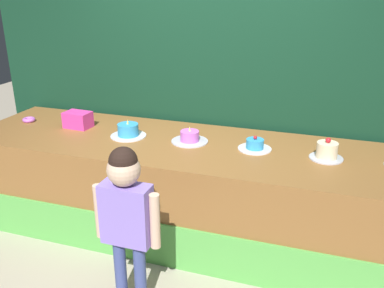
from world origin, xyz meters
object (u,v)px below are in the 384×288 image
cake_center (255,145)px  donut (29,120)px  child_figure (126,209)px  pink_box (78,120)px  cake_left (190,137)px  cake_right (327,151)px  cake_far_left (128,131)px

cake_center → donut: bearing=179.3°
child_figure → cake_center: 1.27m
donut → cake_center: cake_center is taller
child_figure → cake_center: (0.63, 1.10, 0.11)m
pink_box → donut: (-0.57, -0.00, -0.06)m
child_figure → donut: (-1.64, 1.13, 0.10)m
donut → cake_left: bearing=-1.0°
child_figure → cake_right: (1.19, 1.08, 0.14)m
pink_box → donut: pink_box is taller
cake_left → cake_center: size_ratio=1.15×
pink_box → cake_left: 1.13m
donut → cake_center: size_ratio=0.44×
donut → cake_left: size_ratio=0.38×
child_figure → cake_left: bearing=86.9°
child_figure → cake_far_left: 1.17m
donut → cake_center: (2.27, -0.03, 0.02)m
donut → cake_far_left: 1.14m
child_figure → cake_left: size_ratio=3.79×
pink_box → cake_far_left: cake_far_left is taller
cake_left → child_figure: bearing=-93.1°
pink_box → donut: 0.57m
cake_left → cake_right: (1.13, -0.01, 0.02)m
cake_left → cake_center: bearing=0.5°
cake_right → cake_left: bearing=179.3°
cake_left → cake_right: cake_right is taller
pink_box → cake_center: (1.70, -0.03, -0.04)m
child_figure → cake_left: (0.06, 1.10, 0.12)m
pink_box → cake_left: size_ratio=0.76×
child_figure → cake_far_left: bearing=115.7°
child_figure → cake_far_left: child_figure is taller
pink_box → cake_center: bearing=-1.0°
donut → cake_right: bearing=-0.9°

